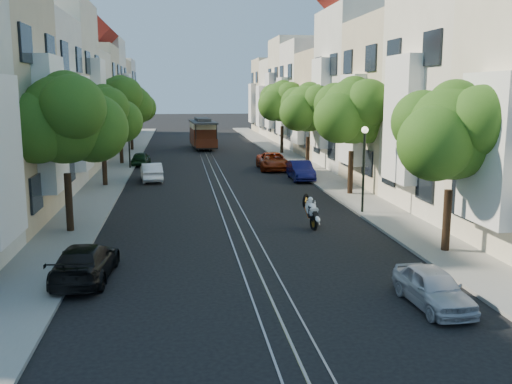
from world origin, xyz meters
name	(u,v)px	position (x,y,z in m)	size (l,w,h in m)	color
ground	(208,159)	(0.00, 28.00, 0.00)	(200.00, 200.00, 0.00)	black
sidewalk_east	(288,157)	(7.25, 28.00, 0.06)	(2.50, 80.00, 0.12)	gray
sidewalk_west	(125,159)	(-7.25, 28.00, 0.06)	(2.50, 80.00, 0.12)	gray
rail_left	(202,159)	(-0.55, 28.00, 0.01)	(0.06, 80.00, 0.02)	gray
rail_slot	(208,159)	(0.00, 28.00, 0.01)	(0.06, 80.00, 0.02)	gray
rail_right	(214,159)	(0.55, 28.00, 0.01)	(0.06, 80.00, 0.02)	gray
lane_line	(208,159)	(0.00, 28.00, 0.00)	(0.08, 80.00, 0.01)	tan
townhouses_east	(340,99)	(11.87, 27.91, 5.18)	(7.75, 72.00, 12.00)	beige
townhouses_west	(66,101)	(-11.87, 27.91, 5.08)	(7.75, 72.00, 11.76)	silver
tree_e_a	(454,135)	(7.26, -3.02, 4.40)	(4.72, 3.87, 6.27)	black
tree_e_b	(353,113)	(7.26, 8.98, 4.73)	(4.93, 4.08, 6.68)	black
tree_e_c	(309,109)	(7.26, 19.98, 4.60)	(4.84, 3.99, 6.52)	black
tree_e_d	(283,102)	(7.26, 30.98, 4.87)	(5.01, 4.16, 6.85)	black
tree_w_a	(66,121)	(-7.14, 1.98, 4.73)	(4.93, 4.08, 6.68)	black
tree_w_b	(103,116)	(-7.14, 13.98, 4.40)	(4.72, 3.87, 6.27)	black
tree_w_c	(120,102)	(-7.14, 24.98, 5.07)	(5.13, 4.28, 7.09)	black
tree_w_d	(131,105)	(-7.14, 35.98, 4.60)	(4.84, 3.99, 6.52)	black
lamp_east	(364,156)	(6.30, 4.00, 2.85)	(0.32, 0.32, 4.16)	black
lamp_west	(129,132)	(-6.30, 22.00, 2.85)	(0.32, 0.32, 4.16)	black
sportbike_rider	(311,210)	(3.14, 1.57, 0.79)	(0.58, 1.71, 1.49)	black
cable_car	(203,132)	(-0.03, 37.32, 1.71)	(2.79, 7.65, 2.89)	black
parked_car_e_near	(433,288)	(4.40, -8.00, 0.55)	(1.30, 3.23, 1.10)	#AEB1BB
parked_car_e_mid	(301,170)	(5.60, 15.05, 0.65)	(1.37, 3.93, 1.30)	#0D0F44
parked_car_e_far	(273,161)	(4.55, 20.31, 0.65)	(2.16, 4.69, 1.30)	maroon
parked_car_w_near	(85,262)	(-5.60, -4.33, 0.59)	(1.65, 4.07, 1.18)	black
parked_car_w_mid	(152,172)	(-4.40, 15.95, 0.61)	(1.29, 3.71, 1.22)	white
parked_car_w_far	(141,159)	(-5.60, 24.17, 0.56)	(1.33, 3.30, 1.12)	black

